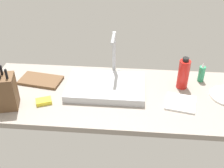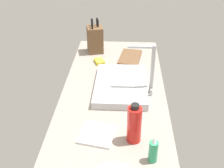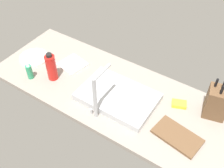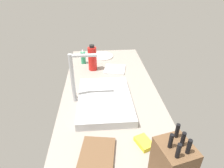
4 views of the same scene
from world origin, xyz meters
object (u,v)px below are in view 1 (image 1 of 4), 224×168
object	(u,v)px
knife_block	(4,92)
soap_bottle	(202,73)
dish_sponge	(44,101)
dish_towel	(181,103)
sink_basin	(106,87)
cutting_board	(41,80)
water_bottle	(183,74)
faucet	(114,51)

from	to	relation	value
knife_block	soap_bottle	size ratio (longest dim) A/B	1.95
dish_sponge	knife_block	bearing A→B (deg)	-165.95
dish_towel	knife_block	bearing A→B (deg)	-173.59
sink_basin	cutting_board	distance (cm)	44.02
soap_bottle	water_bottle	size ratio (longest dim) A/B	0.63
knife_block	soap_bottle	world-z (taller)	knife_block
sink_basin	soap_bottle	bearing A→B (deg)	14.51
sink_basin	water_bottle	world-z (taller)	water_bottle
faucet	knife_block	size ratio (longest dim) A/B	1.20
sink_basin	cutting_board	size ratio (longest dim) A/B	1.80
knife_block	cutting_board	size ratio (longest dim) A/B	0.97
dish_sponge	sink_basin	bearing A→B (deg)	25.55
soap_bottle	faucet	bearing A→B (deg)	179.05
cutting_board	dish_towel	distance (cm)	90.49
dish_towel	dish_sponge	distance (cm)	80.65
soap_bottle	dish_sponge	distance (cm)	101.55
faucet	dish_sponge	distance (cm)	54.12
soap_bottle	water_bottle	world-z (taller)	water_bottle
knife_block	cutting_board	world-z (taller)	knife_block
sink_basin	soap_bottle	xyz separation A→B (cm)	(61.09, 15.81, 3.49)
water_bottle	dish_towel	distance (cm)	20.30
water_bottle	dish_sponge	distance (cm)	86.79
knife_block	dish_sponge	bearing A→B (deg)	0.53
dish_sponge	water_bottle	bearing A→B (deg)	16.29
soap_bottle	sink_basin	bearing A→B (deg)	-165.49
sink_basin	knife_block	distance (cm)	59.53
sink_basin	dish_sponge	size ratio (longest dim) A/B	5.36
sink_basin	water_bottle	bearing A→B (deg)	8.89
cutting_board	water_bottle	bearing A→B (deg)	1.00
sink_basin	knife_block	size ratio (longest dim) A/B	1.86
cutting_board	water_bottle	xyz separation A→B (cm)	(91.49, 1.60, 8.89)
cutting_board	dish_sponge	world-z (taller)	dish_sponge
knife_block	water_bottle	distance (cm)	106.80
sink_basin	soap_bottle	world-z (taller)	soap_bottle
cutting_board	knife_block	bearing A→B (deg)	-112.16
dish_towel	dish_sponge	bearing A→B (deg)	-175.52
faucet	knife_block	bearing A→B (deg)	-146.75
soap_bottle	dish_towel	size ratio (longest dim) A/B	0.78
faucet	soap_bottle	world-z (taller)	faucet
sink_basin	faucet	size ratio (longest dim) A/B	1.55
faucet	sink_basin	bearing A→B (deg)	-102.81
cutting_board	dish_sponge	size ratio (longest dim) A/B	2.98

